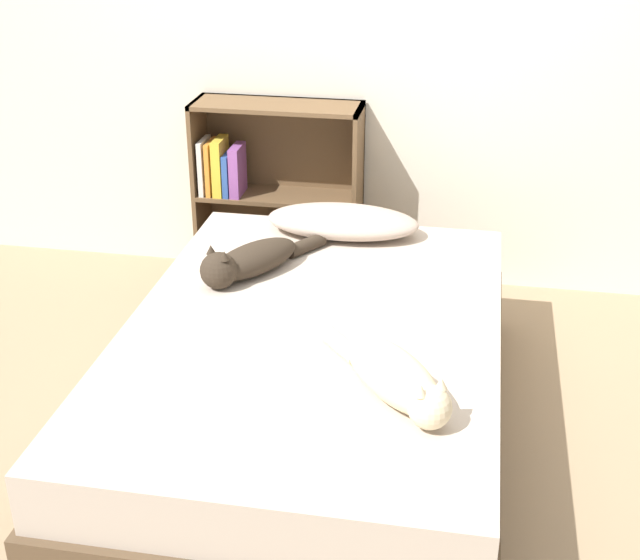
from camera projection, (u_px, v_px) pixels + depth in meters
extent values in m
plane|color=#997F60|center=(313.00, 434.00, 3.22)|extent=(8.00, 8.00, 0.00)
cube|color=silver|center=(372.00, 14.00, 3.90)|extent=(8.00, 0.06, 2.50)
cube|color=brown|center=(313.00, 405.00, 3.16)|extent=(1.30, 1.93, 0.25)
cube|color=#C1B2A3|center=(312.00, 350.00, 3.06)|extent=(1.26, 1.87, 0.20)
ellipsoid|color=#B29E8E|center=(343.00, 221.00, 3.69)|extent=(0.63, 0.30, 0.12)
ellipsoid|color=beige|center=(393.00, 374.00, 2.60)|extent=(0.40, 0.43, 0.16)
sphere|color=beige|center=(430.00, 407.00, 2.46)|extent=(0.13, 0.13, 0.13)
cone|color=beige|center=(441.00, 383.00, 2.44)|extent=(0.04, 0.04, 0.03)
cone|color=beige|center=(421.00, 390.00, 2.41)|extent=(0.04, 0.04, 0.03)
cylinder|color=beige|center=(341.00, 345.00, 2.84)|extent=(0.17, 0.19, 0.06)
ellipsoid|color=#33281E|center=(254.00, 259.00, 3.36)|extent=(0.36, 0.42, 0.12)
sphere|color=#33281E|center=(219.00, 271.00, 3.25)|extent=(0.14, 0.14, 0.14)
cone|color=#33281E|center=(224.00, 255.00, 3.19)|extent=(0.04, 0.04, 0.03)
cone|color=#33281E|center=(211.00, 249.00, 3.24)|extent=(0.04, 0.04, 0.03)
cylinder|color=#33281E|center=(306.00, 246.00, 3.55)|extent=(0.15, 0.18, 0.06)
cube|color=brown|center=(201.00, 190.00, 4.23)|extent=(0.02, 0.26, 0.88)
cube|color=brown|center=(358.00, 201.00, 4.11)|extent=(0.02, 0.26, 0.88)
cube|color=brown|center=(280.00, 277.00, 4.36)|extent=(0.77, 0.26, 0.02)
cube|color=brown|center=(276.00, 106.00, 3.99)|extent=(0.77, 0.26, 0.02)
cube|color=brown|center=(278.00, 195.00, 4.17)|extent=(0.73, 0.26, 0.02)
cube|color=brown|center=(284.00, 187.00, 4.28)|extent=(0.77, 0.02, 0.88)
cube|color=beige|center=(205.00, 166.00, 4.13)|extent=(0.02, 0.16, 0.26)
cube|color=orange|center=(212.00, 167.00, 4.13)|extent=(0.02, 0.16, 0.25)
cube|color=gold|center=(220.00, 166.00, 4.12)|extent=(0.04, 0.16, 0.26)
cube|color=#2D519E|center=(229.00, 173.00, 4.13)|extent=(0.03, 0.16, 0.20)
cube|color=#8C4C99|center=(238.00, 170.00, 4.11)|extent=(0.04, 0.16, 0.23)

